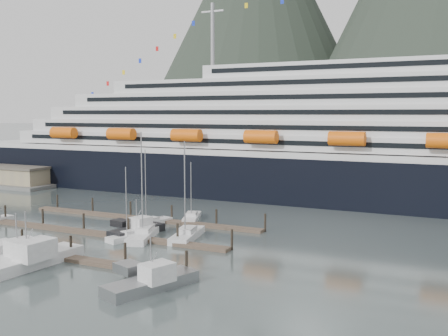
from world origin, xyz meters
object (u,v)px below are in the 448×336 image
Objects in this scene: sailboat_f at (192,218)px; trawler_c at (26,260)px; sailboat_c at (131,236)px; sailboat_h at (187,236)px; trawler_d at (150,281)px; trawler_b at (17,257)px; trawler_e at (136,230)px; cruise_ship at (376,147)px; sailboat_d at (145,234)px; sailboat_g at (150,223)px.

trawler_c is at bearing 151.78° from sailboat_f.
trawler_c is (-3.03, -18.17, 0.59)m from sailboat_c.
trawler_c is at bearing 141.38° from sailboat_h.
sailboat_c is 8.67m from sailboat_h.
trawler_b is at bearing 108.14° from trawler_d.
sailboat_c is 2.95m from trawler_e.
trawler_b is at bearing 79.37° from trawler_c.
trawler_d is (14.35, -34.95, 0.47)m from sailboat_f.
sailboat_d is at bearing -118.20° from cruise_ship.
sailboat_d reaches higher than sailboat_c.
sailboat_c is 16.87m from sailboat_f.
trawler_d is at bearing -74.15° from trawler_b.
sailboat_g is at bearing 27.39° from trawler_e.
sailboat_g is at bearing 53.80° from trawler_d.
sailboat_f is 0.70× the size of trawler_c.
sailboat_f is 0.70× the size of sailboat_h.
sailboat_d is 1.08× the size of trawler_c.
cruise_ship is 53.58m from sailboat_g.
sailboat_c is 0.74× the size of sailboat_h.
cruise_ship is at bearing -11.75° from sailboat_c.
trawler_d is at bearing -84.70° from trawler_c.
sailboat_d is at bearing -140.97° from sailboat_g.
sailboat_c is 0.98× the size of trawler_b.
sailboat_f reaches higher than trawler_b.
cruise_ship is 77.61m from trawler_b.
sailboat_f is 0.81× the size of sailboat_g.
sailboat_g reaches higher than trawler_c.
trawler_c is 1.54× the size of trawler_e.
sailboat_d is at bearing 94.06° from sailboat_h.
cruise_ship is 17.61× the size of trawler_b.
trawler_b is at bearing 147.90° from sailboat_f.
sailboat_h is (10.57, -5.46, 0.05)m from sailboat_g.
sailboat_c is at bearing -118.28° from cruise_ship.
sailboat_h is 1.00× the size of trawler_c.
cruise_ship is 59.92m from sailboat_c.
sailboat_c is at bearing 154.33° from sailboat_f.
trawler_b is (-13.05, -21.48, 0.47)m from sailboat_h.
sailboat_c reaches higher than trawler_c.
sailboat_f is 0.93× the size of trawler_b.
sailboat_g is (-2.86, 9.43, 0.01)m from sailboat_c.
trawler_b is at bearing 179.59° from sailboat_c.
trawler_b is (-5.34, -17.51, 0.54)m from sailboat_c.
sailboat_f is (1.35, 16.81, 0.00)m from sailboat_c.
cruise_ship is 13.31× the size of sailboat_h.
sailboat_d reaches higher than trawler_c.
sailboat_g is (-4.03, 7.43, -0.05)m from sailboat_d.
trawler_e is (-28.84, -49.01, -11.20)m from cruise_ship.
sailboat_d reaches higher than trawler_b.
sailboat_f reaches higher than trawler_c.
sailboat_d is 1.67× the size of trawler_e.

